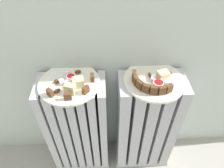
{
  "coord_description": "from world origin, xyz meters",
  "views": [
    {
      "loc": [
        -0.03,
        -0.38,
        1.29
      ],
      "look_at": [
        0.0,
        0.28,
        0.66
      ],
      "focal_mm": 32.7,
      "sensor_mm": 36.0,
      "label": 1
    }
  ],
  "objects_px": {
    "radiator_right": "(145,125)",
    "plate_left": "(69,83)",
    "plate_right": "(154,80)",
    "jam_bowl_left": "(71,78)",
    "fork": "(63,81)",
    "radiator_left": "(78,128)",
    "jam_bowl_right": "(158,84)"
  },
  "relations": [
    {
      "from": "radiator_right",
      "to": "plate_left",
      "type": "bearing_deg",
      "value": 180.0
    },
    {
      "from": "plate_right",
      "to": "jam_bowl_left",
      "type": "bearing_deg",
      "value": 177.97
    },
    {
      "from": "jam_bowl_left",
      "to": "fork",
      "type": "distance_m",
      "value": 0.04
    },
    {
      "from": "radiator_left",
      "to": "plate_left",
      "type": "bearing_deg",
      "value": -45.0
    },
    {
      "from": "radiator_left",
      "to": "plate_right",
      "type": "distance_m",
      "value": 0.51
    },
    {
      "from": "radiator_left",
      "to": "jam_bowl_right",
      "type": "height_order",
      "value": "jam_bowl_right"
    },
    {
      "from": "radiator_right",
      "to": "radiator_left",
      "type": "bearing_deg",
      "value": 180.0
    },
    {
      "from": "radiator_right",
      "to": "plate_right",
      "type": "height_order",
      "value": "plate_right"
    },
    {
      "from": "plate_right",
      "to": "jam_bowl_right",
      "type": "relative_size",
      "value": 5.8
    },
    {
      "from": "jam_bowl_right",
      "to": "fork",
      "type": "height_order",
      "value": "jam_bowl_right"
    },
    {
      "from": "plate_left",
      "to": "jam_bowl_left",
      "type": "relative_size",
      "value": 6.86
    },
    {
      "from": "radiator_right",
      "to": "plate_right",
      "type": "distance_m",
      "value": 0.34
    },
    {
      "from": "radiator_left",
      "to": "fork",
      "type": "bearing_deg",
      "value": 168.59
    },
    {
      "from": "plate_right",
      "to": "fork",
      "type": "height_order",
      "value": "fork"
    },
    {
      "from": "plate_right",
      "to": "fork",
      "type": "bearing_deg",
      "value": 179.19
    },
    {
      "from": "plate_left",
      "to": "plate_right",
      "type": "distance_m",
      "value": 0.38
    },
    {
      "from": "plate_right",
      "to": "jam_bowl_left",
      "type": "height_order",
      "value": "jam_bowl_left"
    },
    {
      "from": "radiator_left",
      "to": "radiator_right",
      "type": "xyz_separation_m",
      "value": [
        0.38,
        -0.0,
        -0.0
      ]
    },
    {
      "from": "radiator_left",
      "to": "jam_bowl_right",
      "type": "distance_m",
      "value": 0.53
    },
    {
      "from": "plate_left",
      "to": "jam_bowl_left",
      "type": "xyz_separation_m",
      "value": [
        0.01,
        0.01,
        0.02
      ]
    },
    {
      "from": "radiator_left",
      "to": "jam_bowl_right",
      "type": "xyz_separation_m",
      "value": [
        0.38,
        -0.04,
        0.36
      ]
    },
    {
      "from": "jam_bowl_left",
      "to": "fork",
      "type": "relative_size",
      "value": 0.39
    },
    {
      "from": "radiator_left",
      "to": "jam_bowl_left",
      "type": "distance_m",
      "value": 0.36
    },
    {
      "from": "jam_bowl_right",
      "to": "fork",
      "type": "bearing_deg",
      "value": 173.39
    },
    {
      "from": "plate_right",
      "to": "radiator_right",
      "type": "bearing_deg",
      "value": -116.57
    },
    {
      "from": "radiator_left",
      "to": "radiator_right",
      "type": "relative_size",
      "value": 1.0
    },
    {
      "from": "plate_right",
      "to": "jam_bowl_right",
      "type": "distance_m",
      "value": 0.05
    },
    {
      "from": "radiator_right",
      "to": "jam_bowl_left",
      "type": "xyz_separation_m",
      "value": [
        -0.37,
        0.01,
        0.36
      ]
    },
    {
      "from": "radiator_left",
      "to": "plate_right",
      "type": "height_order",
      "value": "plate_right"
    },
    {
      "from": "fork",
      "to": "radiator_left",
      "type": "bearing_deg",
      "value": -11.41
    },
    {
      "from": "plate_left",
      "to": "plate_right",
      "type": "relative_size",
      "value": 1.0
    },
    {
      "from": "jam_bowl_right",
      "to": "plate_right",
      "type": "bearing_deg",
      "value": 100.59
    }
  ]
}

